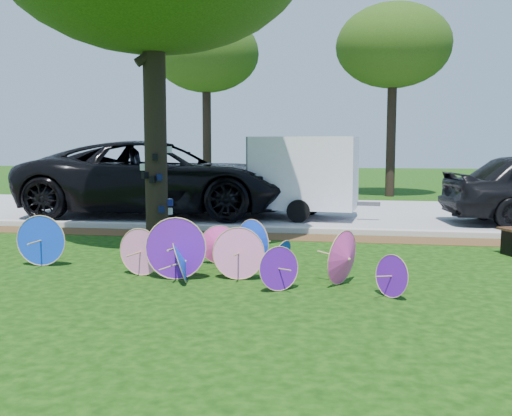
# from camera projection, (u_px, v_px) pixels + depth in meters

# --- Properties ---
(ground) EXTENTS (90.00, 90.00, 0.00)m
(ground) POSITION_uv_depth(u_px,v_px,m) (197.00, 285.00, 8.08)
(ground) COLOR black
(ground) RESTS_ON ground
(mulch_strip) EXTENTS (90.00, 1.00, 0.01)m
(mulch_strip) POSITION_uv_depth(u_px,v_px,m) (253.00, 236.00, 12.48)
(mulch_strip) COLOR #472D16
(mulch_strip) RESTS_ON ground
(curb) EXTENTS (90.00, 0.30, 0.12)m
(curb) POSITION_uv_depth(u_px,v_px,m) (258.00, 229.00, 13.16)
(curb) COLOR #B7B5AD
(curb) RESTS_ON ground
(street) EXTENTS (90.00, 8.00, 0.01)m
(street) POSITION_uv_depth(u_px,v_px,m) (281.00, 211.00, 17.23)
(street) COLOR gray
(street) RESTS_ON ground
(parasol_pile) EXTENTS (6.26, 2.03, 0.94)m
(parasol_pile) POSITION_uv_depth(u_px,v_px,m) (205.00, 250.00, 8.73)
(parasol_pile) COLOR #FA3DA6
(parasol_pile) RESTS_ON ground
(black_van) EXTENTS (7.88, 4.14, 2.11)m
(black_van) POSITION_uv_depth(u_px,v_px,m) (159.00, 178.00, 16.21)
(black_van) COLOR black
(black_van) RESTS_ON ground
(cargo_trailer) EXTENTS (2.88, 1.97, 2.51)m
(cargo_trailer) POSITION_uv_depth(u_px,v_px,m) (305.00, 173.00, 15.38)
(cargo_trailer) COLOR white
(cargo_trailer) RESTS_ON ground
(bg_trees) EXTENTS (19.56, 6.55, 7.40)m
(bg_trees) POSITION_uv_depth(u_px,v_px,m) (395.00, 45.00, 21.49)
(bg_trees) COLOR black
(bg_trees) RESTS_ON ground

